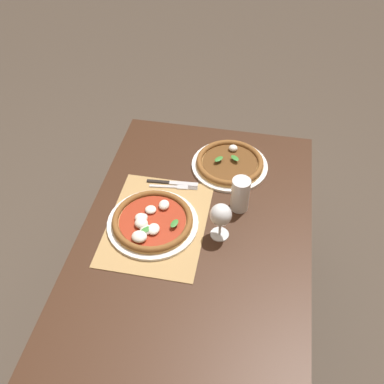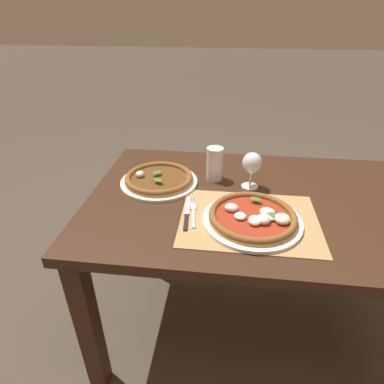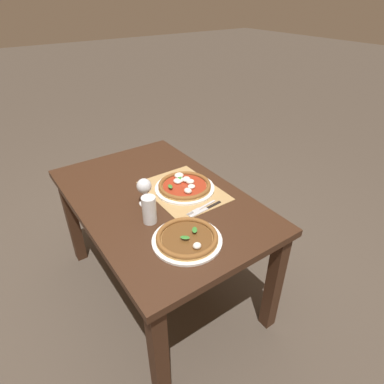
# 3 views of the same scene
# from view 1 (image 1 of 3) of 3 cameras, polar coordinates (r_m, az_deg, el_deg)

# --- Properties ---
(ground_plane) EXTENTS (24.00, 24.00, 0.00)m
(ground_plane) POSITION_cam_1_polar(r_m,az_deg,el_deg) (2.30, 0.24, -17.30)
(ground_plane) COLOR #473D33
(dining_table) EXTENTS (1.33, 0.86, 0.74)m
(dining_table) POSITION_cam_1_polar(r_m,az_deg,el_deg) (1.77, 0.30, -7.79)
(dining_table) COLOR #382114
(dining_table) RESTS_ON ground
(paper_placemat) EXTENTS (0.49, 0.37, 0.00)m
(paper_placemat) POSITION_cam_1_polar(r_m,az_deg,el_deg) (1.73, -4.45, -3.99)
(paper_placemat) COLOR #A88451
(paper_placemat) RESTS_ON dining_table
(pizza_near) EXTENTS (0.35, 0.35, 0.05)m
(pizza_near) POSITION_cam_1_polar(r_m,az_deg,el_deg) (1.71, -5.08, -3.73)
(pizza_near) COLOR white
(pizza_near) RESTS_ON paper_placemat
(pizza_far) EXTENTS (0.33, 0.33, 0.05)m
(pizza_far) POSITION_cam_1_polar(r_m,az_deg,el_deg) (1.94, 4.82, 3.67)
(pizza_far) COLOR white
(pizza_far) RESTS_ON dining_table
(wine_glass) EXTENTS (0.08, 0.08, 0.16)m
(wine_glass) POSITION_cam_1_polar(r_m,az_deg,el_deg) (1.61, 3.68, -3.06)
(wine_glass) COLOR silver
(wine_glass) RESTS_ON dining_table
(pint_glass) EXTENTS (0.07, 0.07, 0.15)m
(pint_glass) POSITION_cam_1_polar(r_m,az_deg,el_deg) (1.74, 6.15, -0.38)
(pint_glass) COLOR silver
(pint_glass) RESTS_ON dining_table
(fork) EXTENTS (0.04, 0.20, 0.00)m
(fork) POSITION_cam_1_polar(r_m,az_deg,el_deg) (1.85, -2.31, 0.66)
(fork) COLOR #B7B7BC
(fork) RESTS_ON paper_placemat
(knife) EXTENTS (0.03, 0.22, 0.01)m
(knife) POSITION_cam_1_polar(r_m,az_deg,el_deg) (1.87, -2.50, 1.18)
(knife) COLOR black
(knife) RESTS_ON paper_placemat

